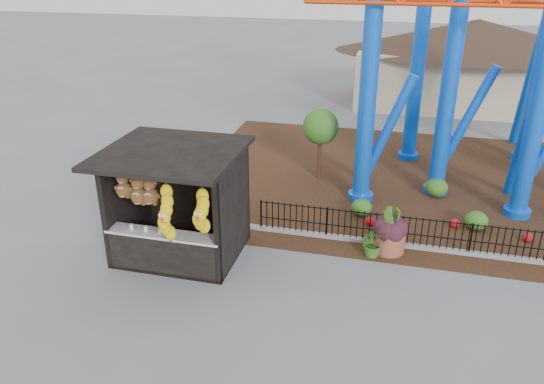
% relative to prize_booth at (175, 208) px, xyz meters
% --- Properties ---
extents(ground, '(120.00, 120.00, 0.00)m').
position_rel_prize_booth_xyz_m(ground, '(2.98, -0.91, -1.52)').
color(ground, slate).
rests_on(ground, ground).
extents(mulch_bed, '(18.00, 12.00, 0.02)m').
position_rel_prize_booth_xyz_m(mulch_bed, '(6.98, 7.09, -1.52)').
color(mulch_bed, '#331E11').
rests_on(mulch_bed, ground).
extents(curb, '(18.00, 0.18, 0.12)m').
position_rel_prize_booth_xyz_m(curb, '(6.98, 2.09, -1.46)').
color(curb, gray).
rests_on(curb, ground).
extents(prize_booth, '(3.50, 3.40, 3.12)m').
position_rel_prize_booth_xyz_m(prize_booth, '(0.00, 0.00, 0.00)').
color(prize_booth, black).
rests_on(prize_booth, ground).
extents(picket_fence, '(12.20, 0.06, 1.00)m').
position_rel_prize_booth_xyz_m(picket_fence, '(7.88, 2.09, -1.02)').
color(picket_fence, black).
rests_on(picket_fence, ground).
extents(terracotta_planter, '(1.05, 1.05, 0.60)m').
position_rel_prize_booth_xyz_m(terracotta_planter, '(5.60, 1.76, -1.22)').
color(terracotta_planter, '#974A37').
rests_on(terracotta_planter, ground).
extents(planter_foliage, '(0.70, 0.70, 0.64)m').
position_rel_prize_booth_xyz_m(planter_foliage, '(5.60, 1.76, -0.61)').
color(planter_foliage, '#33141E').
rests_on(planter_foliage, terracotta_planter).
extents(potted_plant, '(0.90, 0.83, 0.83)m').
position_rel_prize_booth_xyz_m(potted_plant, '(5.19, 1.39, -1.11)').
color(potted_plant, '#2A5C1B').
rests_on(potted_plant, ground).
extents(landscaping, '(8.47, 3.35, 0.62)m').
position_rel_prize_booth_xyz_m(landscaping, '(8.20, 4.68, -1.24)').
color(landscaping, '#30601C').
rests_on(landscaping, mulch_bed).
extents(pavilion, '(15.00, 15.00, 4.80)m').
position_rel_prize_booth_xyz_m(pavilion, '(8.98, 19.09, 1.54)').
color(pavilion, '#BFAD8C').
rests_on(pavilion, ground).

